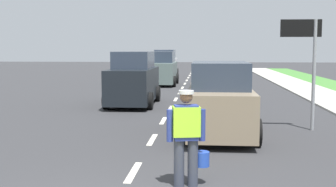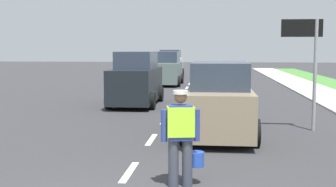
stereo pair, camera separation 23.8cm
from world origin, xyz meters
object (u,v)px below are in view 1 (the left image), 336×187
lane_direction_sign (306,47)px  car_oncoming_third (165,65)px  car_oncoming_second (161,69)px  road_worker (187,133)px  car_outgoing_ahead (220,102)px  car_oncoming_lead (133,80)px

lane_direction_sign → car_oncoming_third: size_ratio=0.74×
car_oncoming_second → road_worker: bearing=-83.0°
car_oncoming_third → car_outgoing_ahead: car_oncoming_third is taller
car_outgoing_ahead → car_oncoming_second: bearing=101.3°
road_worker → car_oncoming_second: size_ratio=0.39×
car_oncoming_third → road_worker: bearing=-83.9°
road_worker → car_outgoing_ahead: 4.54m
car_oncoming_lead → car_oncoming_third: bearing=90.9°
lane_direction_sign → car_outgoing_ahead: (-2.49, -1.03, -1.47)m
road_worker → car_oncoming_lead: size_ratio=0.39×
car_oncoming_lead → lane_direction_sign: bearing=-41.2°
car_oncoming_lead → car_oncoming_second: (0.17, 10.00, -0.04)m
lane_direction_sign → car_outgoing_ahead: bearing=-157.6°
car_outgoing_ahead → lane_direction_sign: bearing=22.4°
lane_direction_sign → car_oncoming_third: 23.30m
car_oncoming_third → car_oncoming_second: (0.45, -7.29, -0.04)m
car_outgoing_ahead → car_oncoming_second: size_ratio=0.96×
car_oncoming_lead → car_outgoing_ahead: (3.39, -6.17, -0.11)m
lane_direction_sign → car_oncoming_lead: 7.93m
lane_direction_sign → car_oncoming_second: 16.24m
road_worker → car_oncoming_third: 28.10m
car_oncoming_third → car_outgoing_ahead: (3.67, -23.46, -0.11)m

